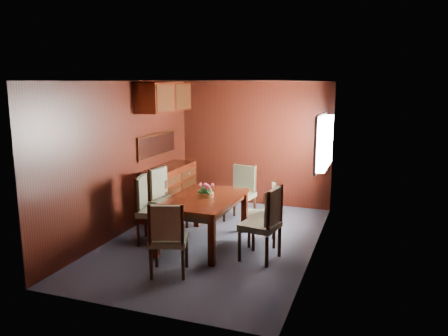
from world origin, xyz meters
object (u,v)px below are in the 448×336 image
at_px(chair_head, 168,235).
at_px(flower_centerpiece, 206,189).
at_px(sideboard, 169,191).
at_px(chair_right_near, 265,220).
at_px(dining_table, 203,204).
at_px(chair_left_near, 149,205).

distance_m(chair_head, flower_centerpiece, 1.24).
height_order(sideboard, chair_right_near, chair_right_near).
relative_size(sideboard, flower_centerpiece, 5.72).
distance_m(chair_right_near, chair_head, 1.35).
relative_size(sideboard, dining_table, 0.90).
xyz_separation_m(chair_head, flower_centerpiece, (0.03, 1.20, 0.31)).
height_order(dining_table, chair_left_near, chair_left_near).
distance_m(sideboard, chair_left_near, 1.42).
distance_m(chair_left_near, chair_head, 1.27).
relative_size(dining_table, chair_right_near, 1.51).
bearing_deg(chair_head, flower_centerpiece, 70.85).
height_order(sideboard, dining_table, sideboard).
bearing_deg(chair_left_near, chair_right_near, 72.05).
height_order(chair_left_near, flower_centerpiece, chair_left_near).
bearing_deg(dining_table, chair_left_near, -165.47).
height_order(chair_head, flower_centerpiece, flower_centerpiece).
distance_m(dining_table, chair_right_near, 1.06).
relative_size(sideboard, chair_left_near, 1.35).
xyz_separation_m(sideboard, chair_right_near, (2.17, -1.46, 0.12)).
xyz_separation_m(chair_left_near, flower_centerpiece, (0.83, 0.22, 0.26)).
xyz_separation_m(dining_table, chair_right_near, (1.02, -0.29, -0.05)).
bearing_deg(chair_right_near, flower_centerpiece, 82.52).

